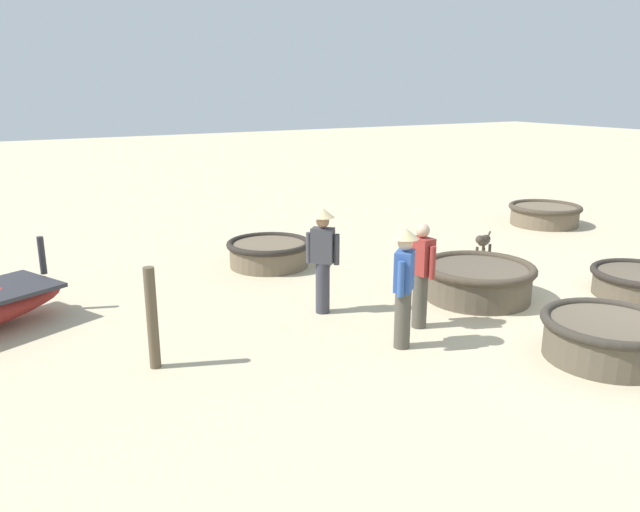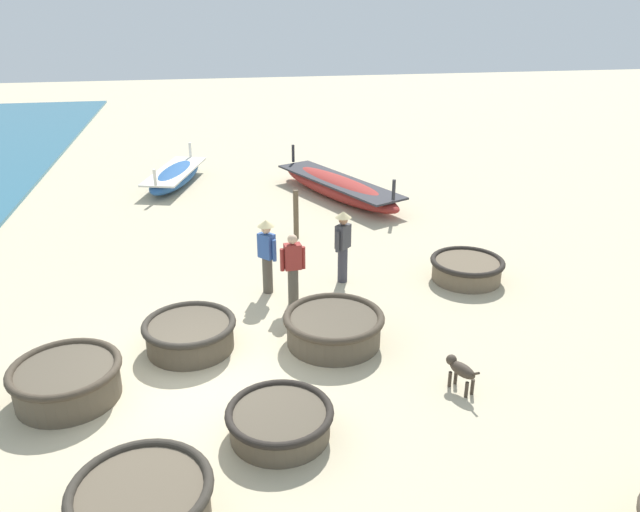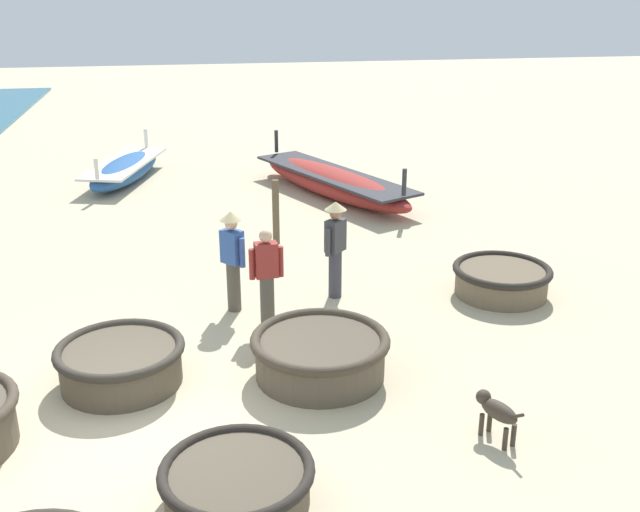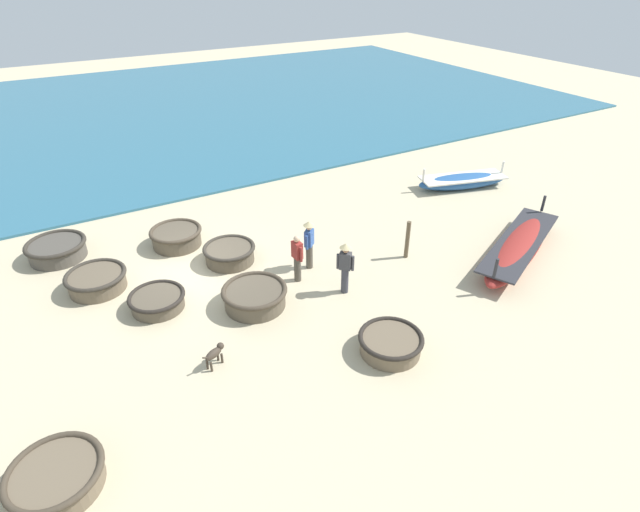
{
  "view_description": "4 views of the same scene",
  "coord_description": "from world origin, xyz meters",
  "px_view_note": "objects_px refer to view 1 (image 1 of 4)",
  "views": [
    {
      "loc": [
        -4.84,
        8.03,
        3.47
      ],
      "look_at": [
        2.72,
        3.68,
        1.07
      ],
      "focal_mm": 35.0,
      "sensor_mm": 36.0,
      "label": 1
    },
    {
      "loc": [
        0.46,
        -9.13,
        6.06
      ],
      "look_at": [
        2.57,
        2.91,
        0.86
      ],
      "focal_mm": 35.0,
      "sensor_mm": 36.0,
      "label": 2
    },
    {
      "loc": [
        0.91,
        -8.04,
        5.08
      ],
      "look_at": [
        2.8,
        2.74,
        0.99
      ],
      "focal_mm": 42.0,
      "sensor_mm": 36.0,
      "label": 3
    },
    {
      "loc": [
        13.38,
        -3.36,
        8.75
      ],
      "look_at": [
        2.16,
        3.11,
        0.8
      ],
      "focal_mm": 28.0,
      "sensor_mm": 36.0,
      "label": 4
    }
  ],
  "objects_px": {
    "coracle_front_left": "(607,336)",
    "fisherman_with_hat": "(404,280)",
    "fisherman_by_coracle": "(323,254)",
    "coracle_far_left": "(478,279)",
    "coracle_front_right": "(545,214)",
    "fisherman_standing_right": "(421,273)",
    "dog": "(483,242)",
    "coracle_weathered": "(640,282)",
    "coracle_far_right": "(269,252)",
    "mooring_post_shoreline": "(152,318)"
  },
  "relations": [
    {
      "from": "fisherman_with_hat",
      "to": "fisherman_by_coracle",
      "type": "height_order",
      "value": "same"
    },
    {
      "from": "coracle_front_left",
      "to": "fisherman_by_coracle",
      "type": "distance_m",
      "value": 4.13
    },
    {
      "from": "coracle_front_left",
      "to": "dog",
      "type": "xyz_separation_m",
      "value": [
        4.38,
        -2.07,
        0.06
      ]
    },
    {
      "from": "fisherman_with_hat",
      "to": "fisherman_by_coracle",
      "type": "distance_m",
      "value": 1.73
    },
    {
      "from": "coracle_far_right",
      "to": "fisherman_standing_right",
      "type": "bearing_deg",
      "value": -172.54
    },
    {
      "from": "coracle_weathered",
      "to": "dog",
      "type": "xyz_separation_m",
      "value": [
        3.04,
        0.64,
        0.12
      ]
    },
    {
      "from": "coracle_far_right",
      "to": "fisherman_standing_right",
      "type": "xyz_separation_m",
      "value": [
        -4.04,
        -0.53,
        0.56
      ]
    },
    {
      "from": "coracle_front_left",
      "to": "fisherman_with_hat",
      "type": "relative_size",
      "value": 1.02
    },
    {
      "from": "coracle_front_right",
      "to": "coracle_weathered",
      "type": "bearing_deg",
      "value": 146.63
    },
    {
      "from": "fisherman_standing_right",
      "to": "mooring_post_shoreline",
      "type": "bearing_deg",
      "value": 81.19
    },
    {
      "from": "coracle_front_right",
      "to": "coracle_far_left",
      "type": "relative_size",
      "value": 0.96
    },
    {
      "from": "fisherman_with_hat",
      "to": "dog",
      "type": "bearing_deg",
      "value": -56.48
    },
    {
      "from": "coracle_weathered",
      "to": "coracle_far_right",
      "type": "bearing_deg",
      "value": 44.12
    },
    {
      "from": "dog",
      "to": "fisherman_with_hat",
      "type": "bearing_deg",
      "value": 123.52
    },
    {
      "from": "coracle_far_left",
      "to": "mooring_post_shoreline",
      "type": "bearing_deg",
      "value": 89.45
    },
    {
      "from": "coracle_weathered",
      "to": "fisherman_standing_right",
      "type": "distance_m",
      "value": 4.23
    },
    {
      "from": "coracle_weathered",
      "to": "coracle_front_right",
      "type": "xyz_separation_m",
      "value": [
        4.69,
        -3.09,
        0.03
      ]
    },
    {
      "from": "coracle_front_right",
      "to": "fisherman_by_coracle",
      "type": "relative_size",
      "value": 1.08
    },
    {
      "from": "coracle_weathered",
      "to": "dog",
      "type": "distance_m",
      "value": 3.11
    },
    {
      "from": "fisherman_with_hat",
      "to": "fisherman_by_coracle",
      "type": "bearing_deg",
      "value": 8.49
    },
    {
      "from": "coracle_far_left",
      "to": "coracle_front_left",
      "type": "height_order",
      "value": "coracle_far_left"
    },
    {
      "from": "dog",
      "to": "fisherman_by_coracle",
      "type": "bearing_deg",
      "value": 103.28
    },
    {
      "from": "coracle_far_left",
      "to": "coracle_front_right",
      "type": "bearing_deg",
      "value": -58.48
    },
    {
      "from": "fisherman_with_hat",
      "to": "dog",
      "type": "xyz_separation_m",
      "value": [
        2.75,
        -4.15,
        -0.59
      ]
    },
    {
      "from": "coracle_front_right",
      "to": "fisherman_standing_right",
      "type": "xyz_separation_m",
      "value": [
        -3.93,
        7.21,
        0.55
      ]
    },
    {
      "from": "coracle_front_left",
      "to": "fisherman_with_hat",
      "type": "distance_m",
      "value": 2.73
    },
    {
      "from": "coracle_front_right",
      "to": "dog",
      "type": "distance_m",
      "value": 4.08
    },
    {
      "from": "dog",
      "to": "mooring_post_shoreline",
      "type": "height_order",
      "value": "mooring_post_shoreline"
    },
    {
      "from": "coracle_front_left",
      "to": "mooring_post_shoreline",
      "type": "xyz_separation_m",
      "value": [
        2.68,
        5.19,
        0.35
      ]
    },
    {
      "from": "coracle_weathered",
      "to": "coracle_front_left",
      "type": "bearing_deg",
      "value": 116.34
    },
    {
      "from": "coracle_far_left",
      "to": "fisherman_with_hat",
      "type": "bearing_deg",
      "value": 113.16
    },
    {
      "from": "fisherman_standing_right",
      "to": "dog",
      "type": "distance_m",
      "value": 4.19
    },
    {
      "from": "coracle_far_right",
      "to": "coracle_front_left",
      "type": "bearing_deg",
      "value": -162.41
    },
    {
      "from": "fisherman_standing_right",
      "to": "fisherman_by_coracle",
      "type": "xyz_separation_m",
      "value": [
        1.24,
        0.93,
        0.12
      ]
    },
    {
      "from": "coracle_front_right",
      "to": "fisherman_with_hat",
      "type": "xyz_separation_m",
      "value": [
        -4.4,
        7.88,
        0.67
      ]
    },
    {
      "from": "coracle_weathered",
      "to": "dog",
      "type": "height_order",
      "value": "dog"
    },
    {
      "from": "coracle_front_right",
      "to": "mooring_post_shoreline",
      "type": "bearing_deg",
      "value": 106.96
    },
    {
      "from": "coracle_far_left",
      "to": "fisherman_standing_right",
      "type": "bearing_deg",
      "value": 107.7
    },
    {
      "from": "fisherman_with_hat",
      "to": "fisherman_by_coracle",
      "type": "xyz_separation_m",
      "value": [
        1.71,
        0.26,
        0.0
      ]
    },
    {
      "from": "coracle_front_right",
      "to": "dog",
      "type": "height_order",
      "value": "dog"
    },
    {
      "from": "coracle_far_left",
      "to": "fisherman_standing_right",
      "type": "xyz_separation_m",
      "value": [
        -0.53,
        1.67,
        0.51
      ]
    },
    {
      "from": "coracle_front_left",
      "to": "dog",
      "type": "height_order",
      "value": "coracle_front_left"
    },
    {
      "from": "coracle_front_left",
      "to": "mooring_post_shoreline",
      "type": "height_order",
      "value": "mooring_post_shoreline"
    },
    {
      "from": "fisherman_standing_right",
      "to": "fisherman_by_coracle",
      "type": "distance_m",
      "value": 1.56
    },
    {
      "from": "mooring_post_shoreline",
      "to": "fisherman_by_coracle",
      "type": "bearing_deg",
      "value": -76.96
    },
    {
      "from": "coracle_far_right",
      "to": "fisherman_with_hat",
      "type": "bearing_deg",
      "value": 178.18
    },
    {
      "from": "coracle_far_right",
      "to": "dog",
      "type": "bearing_deg",
      "value": -113.64
    },
    {
      "from": "fisherman_by_coracle",
      "to": "coracle_front_left",
      "type": "bearing_deg",
      "value": -144.93
    },
    {
      "from": "coracle_front_left",
      "to": "mooring_post_shoreline",
      "type": "bearing_deg",
      "value": 62.65
    },
    {
      "from": "coracle_far_left",
      "to": "fisherman_standing_right",
      "type": "relative_size",
      "value": 1.2
    }
  ]
}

